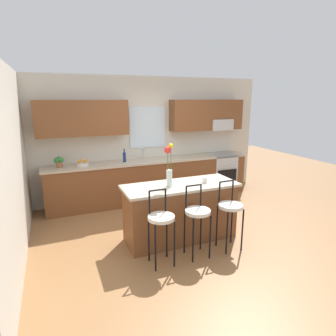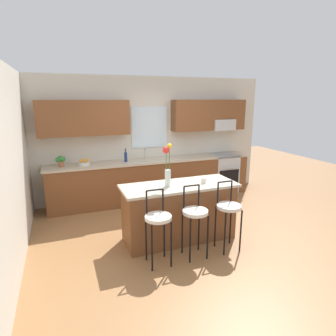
% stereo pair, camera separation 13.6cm
% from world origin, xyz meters
% --- Properties ---
extents(ground_plane, '(14.00, 14.00, 0.00)m').
position_xyz_m(ground_plane, '(0.00, 0.00, 0.00)').
color(ground_plane, olive).
extents(wall_left, '(0.12, 4.60, 2.70)m').
position_xyz_m(wall_left, '(-2.56, 0.30, 1.35)').
color(wall_left, beige).
rests_on(wall_left, ground).
extents(back_wall_assembly, '(5.60, 0.50, 2.70)m').
position_xyz_m(back_wall_assembly, '(0.03, 1.98, 1.51)').
color(back_wall_assembly, beige).
rests_on(back_wall_assembly, ground).
extents(counter_run, '(4.56, 0.64, 0.92)m').
position_xyz_m(counter_run, '(-0.00, 1.70, 0.47)').
color(counter_run, brown).
rests_on(counter_run, ground).
extents(sink_faucet, '(0.02, 0.13, 0.23)m').
position_xyz_m(sink_faucet, '(-0.16, 1.84, 1.06)').
color(sink_faucet, '#B7BABC').
rests_on(sink_faucet, counter_run).
extents(oven_range, '(0.60, 0.64, 0.92)m').
position_xyz_m(oven_range, '(1.75, 1.68, 0.46)').
color(oven_range, '#B7BABC').
rests_on(oven_range, ground).
extents(kitchen_island, '(1.82, 0.70, 0.92)m').
position_xyz_m(kitchen_island, '(-0.21, -0.22, 0.46)').
color(kitchen_island, brown).
rests_on(kitchen_island, ground).
extents(bar_stool_near, '(0.36, 0.36, 1.04)m').
position_xyz_m(bar_stool_near, '(-0.76, -0.79, 0.64)').
color(bar_stool_near, black).
rests_on(bar_stool_near, ground).
extents(bar_stool_middle, '(0.36, 0.36, 1.04)m').
position_xyz_m(bar_stool_middle, '(-0.21, -0.79, 0.64)').
color(bar_stool_middle, black).
rests_on(bar_stool_middle, ground).
extents(bar_stool_far, '(0.36, 0.36, 1.04)m').
position_xyz_m(bar_stool_far, '(0.34, -0.79, 0.64)').
color(bar_stool_far, black).
rests_on(bar_stool_far, ground).
extents(flower_vase, '(0.14, 0.11, 0.66)m').
position_xyz_m(flower_vase, '(-0.42, -0.25, 1.25)').
color(flower_vase, silver).
rests_on(flower_vase, kitchen_island).
extents(mug_ceramic, '(0.08, 0.08, 0.09)m').
position_xyz_m(mug_ceramic, '(0.18, -0.29, 0.97)').
color(mug_ceramic, silver).
rests_on(mug_ceramic, kitchen_island).
extents(fruit_bowl_oranges, '(0.24, 0.24, 0.13)m').
position_xyz_m(fruit_bowl_oranges, '(-1.48, 1.70, 0.96)').
color(fruit_bowl_oranges, silver).
rests_on(fruit_bowl_oranges, counter_run).
extents(bottle_olive_oil, '(0.06, 0.06, 0.28)m').
position_xyz_m(bottle_olive_oil, '(-0.62, 1.70, 1.03)').
color(bottle_olive_oil, navy).
rests_on(bottle_olive_oil, counter_run).
extents(potted_plant_small, '(0.19, 0.13, 0.22)m').
position_xyz_m(potted_plant_small, '(-1.92, 1.70, 1.05)').
color(potted_plant_small, '#9E5B3D').
rests_on(potted_plant_small, counter_run).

